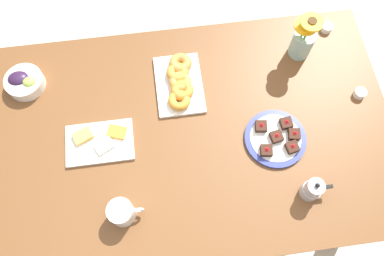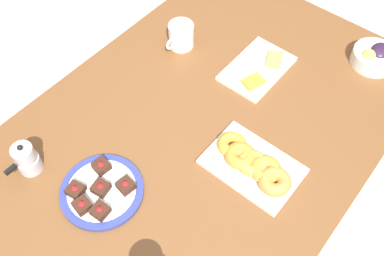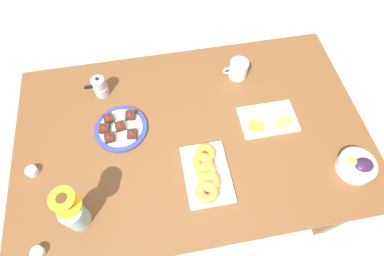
{
  "view_description": "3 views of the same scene",
  "coord_description": "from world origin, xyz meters",
  "px_view_note": "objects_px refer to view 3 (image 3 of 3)",
  "views": [
    {
      "loc": [
        -0.07,
        -0.54,
        2.11
      ],
      "look_at": [
        0.0,
        0.0,
        0.78
      ],
      "focal_mm": 35.0,
      "sensor_mm": 36.0,
      "label": 1
    },
    {
      "loc": [
        0.58,
        0.48,
        1.86
      ],
      "look_at": [
        0.0,
        0.0,
        0.78
      ],
      "focal_mm": 40.0,
      "sensor_mm": 36.0,
      "label": 2
    },
    {
      "loc": [
        0.12,
        0.64,
        1.95
      ],
      "look_at": [
        0.0,
        0.0,
        0.78
      ],
      "focal_mm": 28.0,
      "sensor_mm": 36.0,
      "label": 3
    }
  ],
  "objects_px": {
    "dining_table": "(192,141)",
    "coffee_mug": "(238,69)",
    "croissant_platter": "(206,173)",
    "flower_vase": "(74,214)",
    "cheese_platter": "(268,120)",
    "grape_bowl": "(357,166)",
    "dessert_plate": "(120,128)",
    "jam_cup_honey": "(38,253)",
    "moka_pot": "(100,87)",
    "jam_cup_berry": "(32,171)"
  },
  "relations": [
    {
      "from": "coffee_mug",
      "to": "jam_cup_honey",
      "type": "distance_m",
      "value": 1.17
    },
    {
      "from": "dessert_plate",
      "to": "croissant_platter",
      "type": "bearing_deg",
      "value": 139.7
    },
    {
      "from": "croissant_platter",
      "to": "jam_cup_honey",
      "type": "bearing_deg",
      "value": 15.63
    },
    {
      "from": "jam_cup_honey",
      "to": "flower_vase",
      "type": "relative_size",
      "value": 0.2
    },
    {
      "from": "dining_table",
      "to": "flower_vase",
      "type": "height_order",
      "value": "flower_vase"
    },
    {
      "from": "croissant_platter",
      "to": "dining_table",
      "type": "bearing_deg",
      "value": -84.17
    },
    {
      "from": "cheese_platter",
      "to": "flower_vase",
      "type": "relative_size",
      "value": 1.1
    },
    {
      "from": "moka_pot",
      "to": "flower_vase",
      "type": "bearing_deg",
      "value": 80.04
    },
    {
      "from": "coffee_mug",
      "to": "jam_cup_honey",
      "type": "bearing_deg",
      "value": 36.35
    },
    {
      "from": "dining_table",
      "to": "jam_cup_honey",
      "type": "distance_m",
      "value": 0.78
    },
    {
      "from": "grape_bowl",
      "to": "jam_cup_berry",
      "type": "bearing_deg",
      "value": -9.47
    },
    {
      "from": "flower_vase",
      "to": "cheese_platter",
      "type": "bearing_deg",
      "value": -160.68
    },
    {
      "from": "cheese_platter",
      "to": "croissant_platter",
      "type": "bearing_deg",
      "value": 32.13
    },
    {
      "from": "coffee_mug",
      "to": "cheese_platter",
      "type": "bearing_deg",
      "value": 104.28
    },
    {
      "from": "flower_vase",
      "to": "coffee_mug",
      "type": "bearing_deg",
      "value": -143.04
    },
    {
      "from": "cheese_platter",
      "to": "moka_pot",
      "type": "xyz_separation_m",
      "value": [
        0.76,
        -0.3,
        0.04
      ]
    },
    {
      "from": "dining_table",
      "to": "cheese_platter",
      "type": "distance_m",
      "value": 0.37
    },
    {
      "from": "dining_table",
      "to": "grape_bowl",
      "type": "height_order",
      "value": "grape_bowl"
    },
    {
      "from": "jam_cup_berry",
      "to": "dessert_plate",
      "type": "bearing_deg",
      "value": -159.1
    },
    {
      "from": "dining_table",
      "to": "dessert_plate",
      "type": "relative_size",
      "value": 6.63
    },
    {
      "from": "moka_pot",
      "to": "jam_cup_honey",
      "type": "bearing_deg",
      "value": 69.77
    },
    {
      "from": "cheese_platter",
      "to": "moka_pot",
      "type": "bearing_deg",
      "value": -21.68
    },
    {
      "from": "flower_vase",
      "to": "dining_table",
      "type": "bearing_deg",
      "value": -148.63
    },
    {
      "from": "cheese_platter",
      "to": "dessert_plate",
      "type": "relative_size",
      "value": 1.08
    },
    {
      "from": "dining_table",
      "to": "coffee_mug",
      "type": "xyz_separation_m",
      "value": [
        -0.29,
        -0.29,
        0.13
      ]
    },
    {
      "from": "coffee_mug",
      "to": "flower_vase",
      "type": "xyz_separation_m",
      "value": [
        0.79,
        0.59,
        0.03
      ]
    },
    {
      "from": "croissant_platter",
      "to": "flower_vase",
      "type": "bearing_deg",
      "value": 9.71
    },
    {
      "from": "grape_bowl",
      "to": "dessert_plate",
      "type": "distance_m",
      "value": 1.04
    },
    {
      "from": "flower_vase",
      "to": "jam_cup_berry",
      "type": "bearing_deg",
      "value": -49.52
    },
    {
      "from": "cheese_platter",
      "to": "moka_pot",
      "type": "height_order",
      "value": "moka_pot"
    },
    {
      "from": "jam_cup_berry",
      "to": "dessert_plate",
      "type": "relative_size",
      "value": 0.2
    },
    {
      "from": "jam_cup_honey",
      "to": "dining_table",
      "type": "bearing_deg",
      "value": -148.22
    },
    {
      "from": "dining_table",
      "to": "croissant_platter",
      "type": "bearing_deg",
      "value": 95.83
    },
    {
      "from": "croissant_platter",
      "to": "flower_vase",
      "type": "height_order",
      "value": "flower_vase"
    },
    {
      "from": "grape_bowl",
      "to": "flower_vase",
      "type": "relative_size",
      "value": 0.66
    },
    {
      "from": "grape_bowl",
      "to": "dessert_plate",
      "type": "height_order",
      "value": "grape_bowl"
    },
    {
      "from": "dining_table",
      "to": "moka_pot",
      "type": "distance_m",
      "value": 0.51
    },
    {
      "from": "flower_vase",
      "to": "moka_pot",
      "type": "bearing_deg",
      "value": -99.96
    },
    {
      "from": "croissant_platter",
      "to": "moka_pot",
      "type": "distance_m",
      "value": 0.66
    },
    {
      "from": "grape_bowl",
      "to": "cheese_platter",
      "type": "relative_size",
      "value": 0.6
    },
    {
      "from": "flower_vase",
      "to": "croissant_platter",
      "type": "bearing_deg",
      "value": -170.29
    },
    {
      "from": "dining_table",
      "to": "moka_pot",
      "type": "bearing_deg",
      "value": -36.9
    },
    {
      "from": "grape_bowl",
      "to": "moka_pot",
      "type": "height_order",
      "value": "moka_pot"
    },
    {
      "from": "grape_bowl",
      "to": "flower_vase",
      "type": "height_order",
      "value": "flower_vase"
    },
    {
      "from": "grape_bowl",
      "to": "croissant_platter",
      "type": "relative_size",
      "value": 0.54
    },
    {
      "from": "grape_bowl",
      "to": "croissant_platter",
      "type": "height_order",
      "value": "grape_bowl"
    },
    {
      "from": "moka_pot",
      "to": "coffee_mug",
      "type": "bearing_deg",
      "value": 179.18
    },
    {
      "from": "dining_table",
      "to": "grape_bowl",
      "type": "relative_size",
      "value": 10.32
    },
    {
      "from": "croissant_platter",
      "to": "jam_cup_honey",
      "type": "relative_size",
      "value": 5.98
    },
    {
      "from": "cheese_platter",
      "to": "jam_cup_honey",
      "type": "distance_m",
      "value": 1.09
    }
  ]
}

